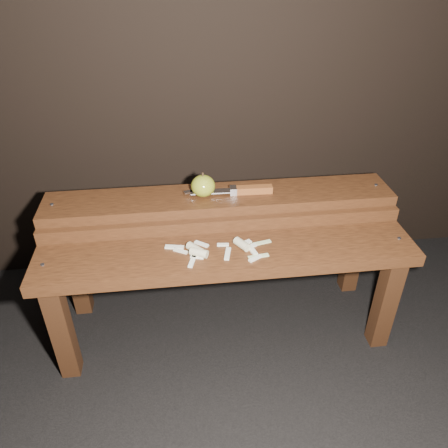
{
  "coord_description": "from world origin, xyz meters",
  "views": [
    {
      "loc": [
        -0.15,
        -1.13,
        1.23
      ],
      "look_at": [
        0.0,
        0.06,
        0.45
      ],
      "focal_mm": 35.0,
      "sensor_mm": 36.0,
      "label": 1
    }
  ],
  "objects": [
    {
      "name": "apple",
      "position": [
        -0.06,
        0.17,
        0.54
      ],
      "size": [
        0.08,
        0.08,
        0.09
      ],
      "color": "olive",
      "rests_on": "bench_rear_tier"
    },
    {
      "name": "knife",
      "position": [
        0.08,
        0.17,
        0.51
      ],
      "size": [
        0.31,
        0.04,
        0.03
      ],
      "color": "brown",
      "rests_on": "bench_rear_tier"
    },
    {
      "name": "bench_front_tier",
      "position": [
        0.0,
        -0.06,
        0.35
      ],
      "size": [
        1.2,
        0.2,
        0.42
      ],
      "color": "black",
      "rests_on": "ground"
    },
    {
      "name": "ground",
      "position": [
        0.0,
        0.0,
        0.0
      ],
      "size": [
        60.0,
        60.0,
        0.0
      ],
      "primitive_type": "plane",
      "color": "black"
    },
    {
      "name": "apple_scraps",
      "position": [
        -0.04,
        -0.05,
        0.43
      ],
      "size": [
        0.34,
        0.13,
        0.03
      ],
      "color": "beige",
      "rests_on": "bench_front_tier"
    },
    {
      "name": "bench_rear_tier",
      "position": [
        0.0,
        0.17,
        0.41
      ],
      "size": [
        1.2,
        0.21,
        0.5
      ],
      "color": "black",
      "rests_on": "ground"
    }
  ]
}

